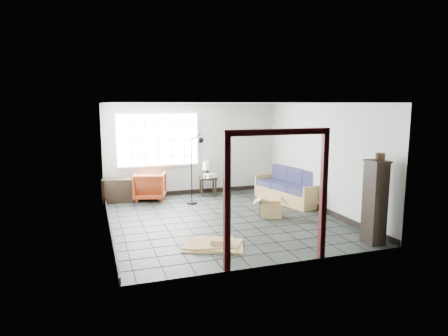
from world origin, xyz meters
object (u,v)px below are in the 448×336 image
object	(u,v)px
futon_sofa	(290,190)
side_table	(208,180)
tall_shelf	(375,201)
armchair	(150,185)

from	to	relation	value
futon_sofa	side_table	size ratio (longest dim) A/B	3.98
tall_shelf	side_table	bearing A→B (deg)	114.04
side_table	tall_shelf	xyz separation A→B (m)	(1.81, -4.80, 0.37)
futon_sofa	armchair	xyz separation A→B (m)	(-3.51, 1.41, 0.09)
side_table	tall_shelf	size ratio (longest dim) A/B	0.34
futon_sofa	tall_shelf	distance (m)	3.42
side_table	tall_shelf	world-z (taller)	tall_shelf
futon_sofa	tall_shelf	xyz separation A→B (m)	(-0.06, -3.39, 0.48)
futon_sofa	side_table	world-z (taller)	futon_sofa
tall_shelf	armchair	bearing A→B (deg)	129.08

